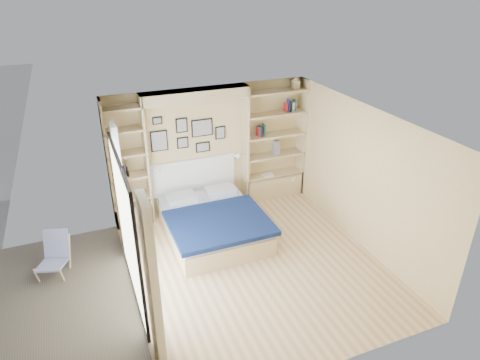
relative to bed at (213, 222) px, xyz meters
name	(u,v)px	position (x,y,z in m)	size (l,w,h in m)	color
ground	(254,263)	(0.36, -1.07, -0.28)	(4.50, 4.50, 0.00)	#DBB684
room_shell	(203,173)	(-0.02, 0.45, 0.80)	(4.50, 4.50, 4.50)	#D7BD80
bed	(213,222)	(0.00, 0.00, 0.00)	(1.72, 2.24, 1.07)	tan
photo_gallery	(187,134)	(-0.09, 1.15, 1.33)	(1.48, 0.02, 0.82)	black
reading_lamps	(199,162)	(0.06, 0.93, 0.83)	(1.92, 0.12, 0.15)	silver
shelf_decor	(265,123)	(1.48, 1.00, 1.42)	(3.60, 0.23, 2.03)	#A51E1E
deck	(19,322)	(-3.24, -1.07, -0.28)	(3.20, 4.00, 0.05)	#685C4D
deck_chair	(54,255)	(-2.71, -0.05, 0.05)	(0.60, 0.77, 0.68)	tan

